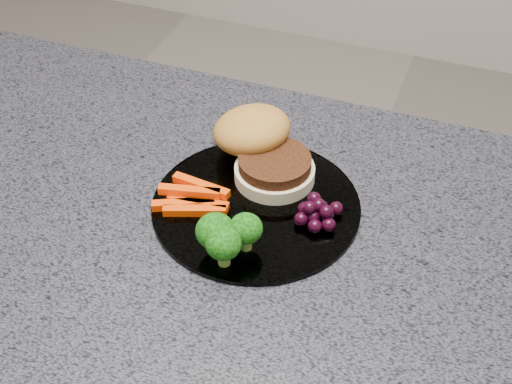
% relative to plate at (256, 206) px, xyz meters
% --- Properties ---
extents(countertop, '(1.20, 0.60, 0.04)m').
position_rel_plate_xyz_m(countertop, '(-0.05, -0.04, -0.02)').
color(countertop, '#474650').
rests_on(countertop, island_cabinet).
extents(plate, '(0.26, 0.26, 0.01)m').
position_rel_plate_xyz_m(plate, '(0.00, 0.00, 0.00)').
color(plate, white).
rests_on(plate, countertop).
extents(burger, '(0.18, 0.18, 0.06)m').
position_rel_plate_xyz_m(burger, '(-0.03, 0.08, 0.03)').
color(burger, beige).
rests_on(burger, plate).
extents(carrot_sticks, '(0.09, 0.06, 0.02)m').
position_rel_plate_xyz_m(carrot_sticks, '(-0.07, -0.03, 0.01)').
color(carrot_sticks, '#FF4204').
rests_on(carrot_sticks, plate).
extents(broccoli, '(0.07, 0.07, 0.05)m').
position_rel_plate_xyz_m(broccoli, '(-0.00, -0.09, 0.03)').
color(broccoli, olive).
rests_on(broccoli, plate).
extents(grape_bunch, '(0.05, 0.06, 0.03)m').
position_rel_plate_xyz_m(grape_bunch, '(0.08, -0.00, 0.02)').
color(grape_bunch, black).
rests_on(grape_bunch, plate).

